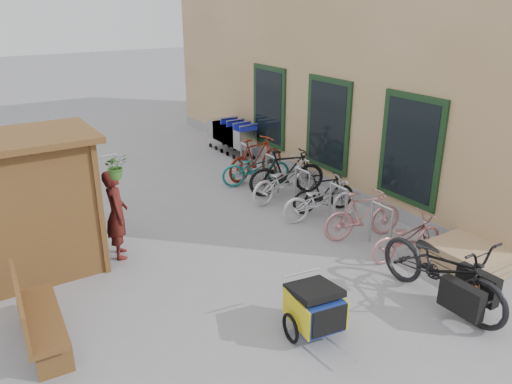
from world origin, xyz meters
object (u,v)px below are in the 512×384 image
bike_2 (321,200)px  bike_3 (324,193)px  cargo_bike (444,269)px  bike_6 (256,168)px  kiosk (26,187)px  bench (34,316)px  pallet_stack (468,258)px  child_trailer (315,306)px  bike_1 (363,215)px  bike_5 (287,172)px  bike_0 (407,237)px  bike_7 (256,158)px  bike_4 (284,181)px  person_kiosk (117,214)px  shopping_carts (231,133)px

bike_2 → bike_3: (0.33, 0.31, -0.00)m
cargo_bike → bike_6: 5.92m
kiosk → bench: 2.41m
bench → pallet_stack: bearing=-11.2°
bike_3 → child_trailer: bearing=151.4°
bench → bike_1: 5.98m
pallet_stack → child_trailer: child_trailer is taller
kiosk → bench: size_ratio=1.51×
cargo_bike → bike_2: cargo_bike is taller
bench → cargo_bike: cargo_bike is taller
bike_2 → bike_6: bearing=15.5°
child_trailer → bike_5: 5.32m
pallet_stack → bike_0: (-0.60, 0.86, 0.20)m
bike_1 → bike_6: bearing=17.5°
bike_6 → bike_1: bearing=-159.3°
kiosk → bike_1: bearing=-19.8°
bike_2 → bike_7: size_ratio=0.93×
kiosk → bike_0: kiosk is taller
bike_4 → bike_6: 1.17m
pallet_stack → person_kiosk: bearing=143.1°
bike_7 → shopping_carts: bearing=-23.5°
kiosk → bike_0: (5.68, -3.01, -1.15)m
bike_5 → bike_6: bike_5 is taller
shopping_carts → child_trailer: (-3.37, -8.20, -0.19)m
bench → child_trailer: bearing=-24.0°
bike_4 → pallet_stack: bearing=-174.1°
shopping_carts → pallet_stack: bearing=-90.0°
bike_1 → bike_6: size_ratio=0.95×
bench → bike_2: (5.84, 1.25, -0.08)m
bike_1 → bike_5: (0.12, 2.68, 0.07)m
shopping_carts → bike_2: (-0.84, -5.24, -0.19)m
shopping_carts → bike_4: (-0.85, -3.90, -0.16)m
bike_6 → bike_7: size_ratio=0.95×
child_trailer → bike_7: 6.54m
bench → cargo_bike: size_ratio=0.73×
child_trailer → bike_3: (2.87, 3.27, 0.00)m
shopping_carts → child_trailer: size_ratio=1.49×
bike_3 → bike_6: bearing=21.8°
kiosk → bike_5: kiosk is taller
bench → bike_3: bench is taller
bike_1 → bike_3: bearing=6.9°
bike_0 → bike_2: size_ratio=0.91×
person_kiosk → bike_1: bearing=-101.1°
shopping_carts → bike_6: 2.87m
shopping_carts → bike_3: shopping_carts is taller
bench → bike_0: (6.08, -0.87, -0.12)m
bike_0 → bike_5: bike_5 is taller
kiosk → bike_4: 5.55m
bench → shopping_carts: (6.68, 6.49, 0.11)m
child_trailer → bike_2: size_ratio=0.81×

